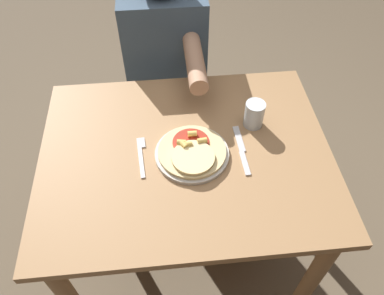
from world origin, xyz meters
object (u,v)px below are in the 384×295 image
(dining_table, at_px, (186,175))
(knife, at_px, (242,150))
(pizza, at_px, (192,151))
(drinking_glass, at_px, (254,114))
(fork, at_px, (141,154))
(plate, at_px, (192,154))
(person_diner, at_px, (166,63))

(dining_table, distance_m, knife, 0.24)
(pizza, height_order, knife, pizza)
(dining_table, relative_size, drinking_glass, 10.02)
(fork, xyz_separation_m, drinking_glass, (0.41, 0.10, 0.05))
(dining_table, relative_size, knife, 4.54)
(plate, relative_size, pizza, 1.09)
(pizza, distance_m, fork, 0.18)
(pizza, relative_size, person_diner, 0.19)
(fork, height_order, drinking_glass, drinking_glass)
(plate, height_order, person_diner, person_diner)
(dining_table, distance_m, plate, 0.14)
(dining_table, height_order, knife, knife)
(pizza, xyz_separation_m, knife, (0.17, 0.01, -0.02))
(plate, bearing_deg, drinking_glass, 27.66)
(dining_table, bearing_deg, drinking_glass, 22.84)
(drinking_glass, bearing_deg, plate, -152.34)
(fork, bearing_deg, knife, -2.91)
(drinking_glass, bearing_deg, knife, -117.22)
(plate, distance_m, drinking_glass, 0.27)
(dining_table, distance_m, fork, 0.20)
(dining_table, height_order, drinking_glass, drinking_glass)
(dining_table, xyz_separation_m, knife, (0.19, -0.01, 0.14))
(dining_table, bearing_deg, pizza, -45.20)
(knife, bearing_deg, person_diner, 110.91)
(plate, bearing_deg, knife, 0.34)
(plate, xyz_separation_m, pizza, (-0.00, -0.00, 0.02))
(plate, height_order, fork, plate)
(plate, xyz_separation_m, knife, (0.17, 0.00, -0.00))
(fork, distance_m, person_diner, 0.60)
(plate, distance_m, fork, 0.17)
(person_diner, bearing_deg, fork, -101.10)
(dining_table, xyz_separation_m, fork, (-0.15, 0.00, 0.14))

